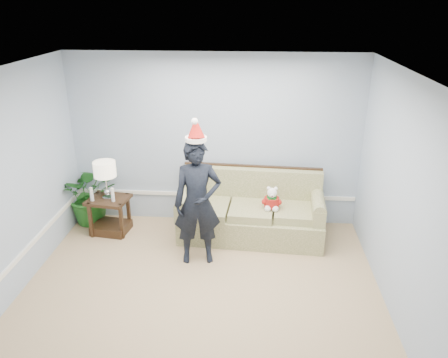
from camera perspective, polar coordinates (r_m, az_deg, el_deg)
room_shell at (r=4.48m, az=-4.28°, el=-4.81°), size 4.54×5.04×2.74m
wainscot_trim at (r=6.17m, az=-13.40°, el=-6.73°), size 4.49×4.99×0.06m
sofa at (r=6.71m, az=3.58°, el=-4.48°), size 2.20×1.05×1.01m
side_table at (r=7.05m, az=-14.62°, el=-5.04°), size 0.66×0.58×0.57m
table_lamp at (r=6.72m, az=-15.31°, el=1.04°), size 0.33×0.33×0.59m
candle_pair at (r=6.79m, az=-15.62°, el=-2.02°), size 0.38×0.05×0.21m
houseplant at (r=7.32m, az=-17.00°, el=-1.78°), size 1.12×1.04×1.01m
man at (r=5.84m, az=-3.48°, el=-3.14°), size 0.70×0.52×1.75m
santa_hat at (r=5.49m, az=-3.70°, el=6.40°), size 0.33×0.36×0.33m
teddy_bear at (r=6.43m, az=6.25°, el=-2.86°), size 0.22×0.25×0.36m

